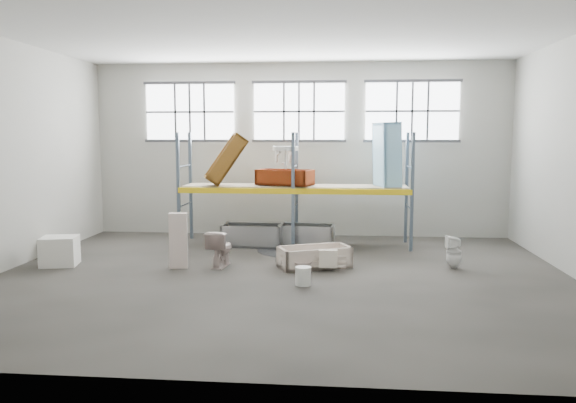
# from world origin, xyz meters

# --- Properties ---
(floor) EXTENTS (12.00, 10.00, 0.10)m
(floor) POSITION_xyz_m (0.00, 0.00, -0.05)
(floor) COLOR #4C4842
(floor) RESTS_ON ground
(ceiling) EXTENTS (12.00, 10.00, 0.10)m
(ceiling) POSITION_xyz_m (0.00, 0.00, 5.05)
(ceiling) COLOR silver
(ceiling) RESTS_ON ground
(wall_back) EXTENTS (12.00, 0.10, 5.00)m
(wall_back) POSITION_xyz_m (0.00, 5.05, 2.50)
(wall_back) COLOR #A3A298
(wall_back) RESTS_ON ground
(wall_front) EXTENTS (12.00, 0.10, 5.00)m
(wall_front) POSITION_xyz_m (0.00, -5.05, 2.50)
(wall_front) COLOR #B4B3A6
(wall_front) RESTS_ON ground
(window_left) EXTENTS (2.60, 0.04, 1.60)m
(window_left) POSITION_xyz_m (-3.20, 4.94, 3.60)
(window_left) COLOR white
(window_left) RESTS_ON wall_back
(window_mid) EXTENTS (2.60, 0.04, 1.60)m
(window_mid) POSITION_xyz_m (0.00, 4.94, 3.60)
(window_mid) COLOR white
(window_mid) RESTS_ON wall_back
(window_right) EXTENTS (2.60, 0.04, 1.60)m
(window_right) POSITION_xyz_m (3.20, 4.94, 3.60)
(window_right) COLOR white
(window_right) RESTS_ON wall_back
(rack_upright_la) EXTENTS (0.08, 0.08, 3.00)m
(rack_upright_la) POSITION_xyz_m (-3.00, 2.90, 1.50)
(rack_upright_la) COLOR slate
(rack_upright_la) RESTS_ON floor
(rack_upright_lb) EXTENTS (0.08, 0.08, 3.00)m
(rack_upright_lb) POSITION_xyz_m (-3.00, 4.10, 1.50)
(rack_upright_lb) COLOR slate
(rack_upright_lb) RESTS_ON floor
(rack_upright_ma) EXTENTS (0.08, 0.08, 3.00)m
(rack_upright_ma) POSITION_xyz_m (0.00, 2.90, 1.50)
(rack_upright_ma) COLOR slate
(rack_upright_ma) RESTS_ON floor
(rack_upright_mb) EXTENTS (0.08, 0.08, 3.00)m
(rack_upright_mb) POSITION_xyz_m (0.00, 4.10, 1.50)
(rack_upright_mb) COLOR slate
(rack_upright_mb) RESTS_ON floor
(rack_upright_ra) EXTENTS (0.08, 0.08, 3.00)m
(rack_upright_ra) POSITION_xyz_m (3.00, 2.90, 1.50)
(rack_upright_ra) COLOR slate
(rack_upright_ra) RESTS_ON floor
(rack_upright_rb) EXTENTS (0.08, 0.08, 3.00)m
(rack_upright_rb) POSITION_xyz_m (3.00, 4.10, 1.50)
(rack_upright_rb) COLOR slate
(rack_upright_rb) RESTS_ON floor
(rack_beam_front) EXTENTS (6.00, 0.10, 0.14)m
(rack_beam_front) POSITION_xyz_m (0.00, 2.90, 1.50)
(rack_beam_front) COLOR yellow
(rack_beam_front) RESTS_ON floor
(rack_beam_back) EXTENTS (6.00, 0.10, 0.14)m
(rack_beam_back) POSITION_xyz_m (0.00, 4.10, 1.50)
(rack_beam_back) COLOR yellow
(rack_beam_back) RESTS_ON floor
(shelf_deck) EXTENTS (5.90, 1.10, 0.03)m
(shelf_deck) POSITION_xyz_m (0.00, 3.50, 1.58)
(shelf_deck) COLOR gray
(shelf_deck) RESTS_ON floor
(wet_patch) EXTENTS (1.80, 1.80, 0.00)m
(wet_patch) POSITION_xyz_m (0.00, 2.70, 0.00)
(wet_patch) COLOR black
(wet_patch) RESTS_ON floor
(bathtub_beige) EXTENTS (1.72, 1.29, 0.46)m
(bathtub_beige) POSITION_xyz_m (0.64, 0.95, 0.23)
(bathtub_beige) COLOR beige
(bathtub_beige) RESTS_ON floor
(cistern_spare) EXTENTS (0.40, 0.20, 0.38)m
(cistern_spare) POSITION_xyz_m (0.95, 0.58, 0.28)
(cistern_spare) COLOR #F5E5CF
(cistern_spare) RESTS_ON bathtub_beige
(sink_in_tub) EXTENTS (0.46, 0.46, 0.15)m
(sink_in_tub) POSITION_xyz_m (0.40, 0.53, 0.16)
(sink_in_tub) COLOR beige
(sink_in_tub) RESTS_ON bathtub_beige
(toilet_beige) EXTENTS (0.56, 0.86, 0.82)m
(toilet_beige) POSITION_xyz_m (-1.46, 0.82, 0.41)
(toilet_beige) COLOR beige
(toilet_beige) RESTS_ON floor
(cistern_tall) EXTENTS (0.44, 0.33, 1.22)m
(cistern_tall) POSITION_xyz_m (-2.35, 0.62, 0.61)
(cistern_tall) COLOR beige
(cistern_tall) RESTS_ON floor
(toilet_white) EXTENTS (0.36, 0.35, 0.73)m
(toilet_white) POSITION_xyz_m (3.71, 1.12, 0.36)
(toilet_white) COLOR white
(toilet_white) RESTS_ON floor
(steel_tub_left) EXTENTS (1.61, 0.80, 0.58)m
(steel_tub_left) POSITION_xyz_m (-1.10, 3.19, 0.29)
(steel_tub_left) COLOR #95989C
(steel_tub_left) RESTS_ON floor
(steel_tub_right) EXTENTS (1.53, 0.82, 0.54)m
(steel_tub_right) POSITION_xyz_m (0.31, 3.52, 0.27)
(steel_tub_right) COLOR #B3B7BB
(steel_tub_right) RESTS_ON floor
(rust_tub_flat) EXTENTS (1.59, 1.11, 0.41)m
(rust_tub_flat) POSITION_xyz_m (-0.26, 3.40, 1.82)
(rust_tub_flat) COLOR maroon
(rust_tub_flat) RESTS_ON shelf_deck
(rust_tub_tilted) EXTENTS (1.30, 0.98, 1.41)m
(rust_tub_tilted) POSITION_xyz_m (-1.81, 3.31, 2.29)
(rust_tub_tilted) COLOR brown
(rust_tub_tilted) RESTS_ON shelf_deck
(sink_on_shelf) EXTENTS (0.83, 0.75, 0.60)m
(sink_on_shelf) POSITION_xyz_m (-0.21, 3.14, 2.09)
(sink_on_shelf) COLOR white
(sink_on_shelf) RESTS_ON rust_tub_flat
(blue_tub_upright) EXTENTS (0.76, 0.93, 1.73)m
(blue_tub_upright) POSITION_xyz_m (2.40, 3.46, 2.40)
(blue_tub_upright) COLOR #92CFF1
(blue_tub_upright) RESTS_ON shelf_deck
(bucket) EXTENTS (0.34, 0.34, 0.36)m
(bucket) POSITION_xyz_m (0.49, -0.59, 0.18)
(bucket) COLOR silver
(bucket) RESTS_ON floor
(carton_near) EXTENTS (0.89, 0.80, 0.65)m
(carton_near) POSITION_xyz_m (-5.09, 0.59, 0.33)
(carton_near) COLOR white
(carton_near) RESTS_ON floor
(carton_far) EXTENTS (0.72, 0.72, 0.47)m
(carton_far) POSITION_xyz_m (-5.69, 1.56, 0.23)
(carton_far) COLOR white
(carton_far) RESTS_ON floor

